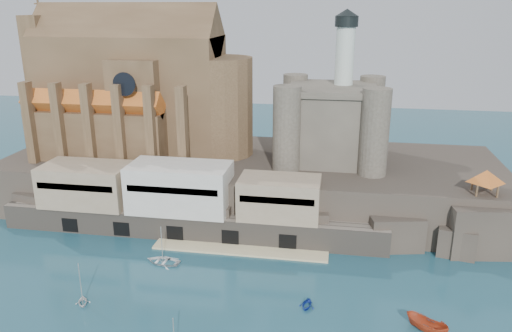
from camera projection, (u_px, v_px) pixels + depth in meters
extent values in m
plane|color=#194353|center=(200.00, 310.00, 68.52)|extent=(300.00, 300.00, 0.00)
cube|color=#2C2621|center=(251.00, 180.00, 104.50)|extent=(100.00, 34.00, 10.00)
cube|color=#2C2621|center=(41.00, 207.00, 95.72)|extent=(9.00, 5.00, 6.00)
cube|color=#2C2621|center=(120.00, 212.00, 93.16)|extent=(9.00, 5.00, 6.00)
cube|color=#2C2621|center=(208.00, 219.00, 90.44)|extent=(9.00, 5.00, 6.00)
cube|color=#2C2621|center=(302.00, 225.00, 87.72)|extent=(9.00, 5.00, 6.00)
cube|color=#2C2621|center=(395.00, 232.00, 85.16)|extent=(9.00, 5.00, 6.00)
cube|color=#6E6458|center=(191.00, 224.00, 90.21)|extent=(70.00, 6.00, 4.50)
cube|color=beige|center=(240.00, 250.00, 85.04)|extent=(30.00, 4.00, 0.40)
cube|color=black|center=(70.00, 225.00, 91.21)|extent=(3.00, 0.40, 2.60)
cube|color=black|center=(122.00, 229.00, 89.61)|extent=(3.00, 0.40, 2.60)
cube|color=black|center=(175.00, 233.00, 88.01)|extent=(3.00, 0.40, 2.60)
cube|color=black|center=(230.00, 237.00, 86.41)|extent=(3.00, 0.40, 2.60)
cube|color=black|center=(288.00, 241.00, 84.81)|extent=(3.00, 0.40, 2.60)
cube|color=gray|center=(87.00, 184.00, 92.51)|extent=(16.00, 9.00, 7.50)
cube|color=beige|center=(180.00, 187.00, 89.47)|extent=(18.00, 9.00, 8.50)
cube|color=gray|center=(279.00, 197.00, 86.82)|extent=(14.00, 8.00, 7.00)
cube|color=brown|center=(132.00, 94.00, 105.31)|extent=(38.00, 14.00, 24.00)
cube|color=brown|center=(127.00, 36.00, 101.62)|extent=(38.00, 13.01, 13.01)
cylinder|color=brown|center=(219.00, 106.00, 102.88)|extent=(14.00, 14.00, 20.00)
cube|color=brown|center=(150.00, 104.00, 105.28)|extent=(10.00, 20.00, 20.00)
cube|color=brown|center=(96.00, 137.00, 99.19)|extent=(28.00, 5.00, 10.00)
cube|color=brown|center=(134.00, 116.00, 117.01)|extent=(28.00, 5.00, 10.00)
cube|color=#C25F21|center=(93.00, 104.00, 97.16)|extent=(28.00, 5.66, 5.66)
cube|color=#C25F21|center=(132.00, 88.00, 114.98)|extent=(28.00, 5.66, 5.66)
cube|color=brown|center=(48.00, 82.00, 107.73)|extent=(4.00, 10.00, 28.00)
cylinder|color=black|center=(124.00, 84.00, 92.13)|extent=(4.40, 0.30, 4.40)
cube|color=brown|center=(30.00, 123.00, 97.38)|extent=(1.60, 2.20, 16.00)
cube|color=brown|center=(59.00, 124.00, 96.38)|extent=(1.60, 2.20, 16.00)
cube|color=brown|center=(89.00, 125.00, 95.39)|extent=(1.60, 2.20, 16.00)
cube|color=brown|center=(120.00, 127.00, 94.40)|extent=(1.60, 2.20, 16.00)
cube|color=brown|center=(151.00, 128.00, 93.41)|extent=(1.60, 2.20, 16.00)
cube|color=brown|center=(183.00, 129.00, 92.41)|extent=(1.60, 2.20, 16.00)
cube|color=#4E483D|center=(331.00, 126.00, 99.18)|extent=(16.00, 16.00, 14.00)
cube|color=#4E483D|center=(333.00, 89.00, 96.91)|extent=(17.00, 17.00, 1.20)
cylinder|color=#4E483D|center=(287.00, 129.00, 92.65)|extent=(5.20, 5.20, 16.00)
cylinder|color=#4E483D|center=(375.00, 132.00, 90.09)|extent=(5.20, 5.20, 16.00)
cylinder|color=#4E483D|center=(295.00, 112.00, 107.66)|extent=(5.20, 5.20, 16.00)
cylinder|color=#4E483D|center=(370.00, 114.00, 105.10)|extent=(5.20, 5.20, 16.00)
cylinder|color=silver|center=(345.00, 59.00, 96.74)|extent=(3.60, 3.60, 12.00)
cylinder|color=black|center=(347.00, 21.00, 94.59)|extent=(4.40, 4.40, 2.00)
cone|color=black|center=(347.00, 12.00, 94.09)|extent=(4.60, 4.60, 1.40)
cube|color=#2C2621|center=(479.00, 224.00, 84.85)|extent=(12.00, 10.00, 8.70)
cube|color=#2C2621|center=(457.00, 240.00, 83.24)|extent=(6.00, 5.00, 5.00)
cube|color=#2C2621|center=(506.00, 229.00, 86.34)|extent=(5.00, 4.00, 6.00)
cube|color=brown|center=(483.00, 200.00, 83.46)|extent=(4.20, 4.20, 0.30)
cylinder|color=brown|center=(476.00, 195.00, 81.77)|extent=(0.36, 0.36, 3.20)
cylinder|color=brown|center=(497.00, 196.00, 81.26)|extent=(0.36, 0.36, 3.20)
cylinder|color=brown|center=(472.00, 188.00, 84.77)|extent=(0.36, 0.36, 3.20)
cylinder|color=brown|center=(492.00, 189.00, 84.26)|extent=(0.36, 0.36, 3.20)
pyramid|color=#C25F21|center=(486.00, 176.00, 82.18)|extent=(6.40, 6.40, 2.20)
imported|color=white|center=(83.00, 304.00, 69.91)|extent=(2.91, 2.48, 2.89)
imported|color=#B7411F|center=(426.00, 331.00, 64.16)|extent=(2.88, 2.86, 5.53)
imported|color=white|center=(163.00, 262.00, 81.14)|extent=(1.68, 4.16, 5.67)
imported|color=#132F9B|center=(307.00, 307.00, 69.26)|extent=(2.88, 2.07, 3.05)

